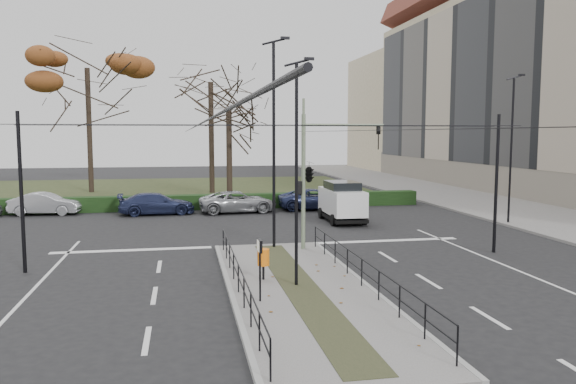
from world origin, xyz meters
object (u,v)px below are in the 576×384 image
traffic_light (311,171)px  info_panel (260,253)px  parked_car_third (157,204)px  parked_car_fifth (316,199)px  parked_car_second (45,204)px  streetlamp_median_far (274,142)px  bare_tree_near (229,116)px  parked_car_fourth (238,202)px  rust_tree (87,68)px  litter_bin (263,258)px  bare_tree_center (211,90)px  white_van (342,201)px  streetlamp_median_near (297,172)px  streetlamp_sidewalk (511,148)px

traffic_light → info_panel: size_ratio=3.11×
parked_car_third → parked_car_fifth: 10.62m
parked_car_second → info_panel: bearing=-148.6°
streetlamp_median_far → bare_tree_near: (-0.40, 19.01, 1.73)m
parked_car_second → parked_car_fourth: (12.24, -1.21, -0.00)m
rust_tree → litter_bin: bearing=-71.9°
litter_bin → bare_tree_near: 25.09m
info_panel → bare_tree_center: (0.27, 32.28, 7.22)m
parked_car_third → parked_car_fourth: (5.24, -0.06, 0.01)m
parked_car_second → rust_tree: 16.64m
streetlamp_median_far → white_van: streetlamp_median_far is taller
litter_bin → info_panel: size_ratio=0.57×
streetlamp_median_near → streetlamp_sidewalk: streetlamp_sidewalk is taller
streetlamp_median_near → streetlamp_median_far: streetlamp_median_far is taller
streetlamp_median_near → streetlamp_median_far: bearing=87.4°
info_panel → parked_car_second: size_ratio=0.44×
info_panel → traffic_light: bearing=66.0°
parked_car_third → litter_bin: bearing=-170.2°
parked_car_fourth → rust_tree: rust_tree is taller
streetlamp_median_far → rust_tree: rust_tree is taller
streetlamp_sidewalk → parked_car_third: size_ratio=1.74×
streetlamp_sidewalk → traffic_light: bearing=-158.4°
bare_tree_center → bare_tree_near: bare_tree_center is taller
parked_car_second → parked_car_third: size_ratio=0.90×
parked_car_second → rust_tree: size_ratio=0.31×
parked_car_third → rust_tree: 18.61m
litter_bin → bare_tree_near: bare_tree_near is taller
info_panel → streetlamp_median_far: bearing=77.6°
info_panel → parked_car_third: 20.70m
traffic_light → parked_car_fourth: size_ratio=1.15×
parked_car_third → bare_tree_near: size_ratio=0.52×
litter_bin → parked_car_fifth: size_ratio=0.21×
info_panel → parked_car_third: size_ratio=0.39×
traffic_light → parked_car_third: traffic_light is taller
white_van → bare_tree_near: size_ratio=0.48×
streetlamp_median_far → parked_car_second: size_ratio=2.14×
parked_car_third → parked_car_fifth: bearing=-91.6°
traffic_light → streetlamp_median_near: 6.08m
litter_bin → bare_tree_center: bearing=90.4°
streetlamp_median_near → parked_car_fifth: streetlamp_median_near is taller
parked_car_fourth → rust_tree: (-11.41, 14.46, 10.04)m
streetlamp_sidewalk → rust_tree: rust_tree is taller
rust_tree → streetlamp_median_near: bearing=-70.8°
white_van → rust_tree: 27.57m
streetlamp_median_near → bare_tree_near: 25.50m
rust_tree → parked_car_second: bearing=-93.6°
streetlamp_median_near → parked_car_second: bearing=121.8°
streetlamp_sidewalk → bare_tree_near: 20.76m
parked_car_third → white_van: (10.88, -5.07, 0.55)m
info_panel → parked_car_third: bearing=100.9°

